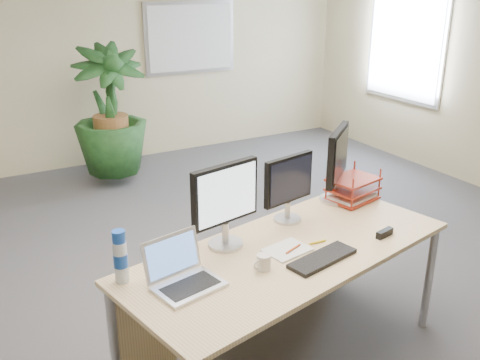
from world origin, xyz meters
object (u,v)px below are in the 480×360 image
monitor_right (289,184)px  laptop (182,273)px  desk (275,267)px  floor_plant (111,122)px  monitor_left (225,200)px

monitor_right → laptop: size_ratio=1.13×
desk → laptop: 0.74m
floor_plant → monitor_right: floor_plant is taller
laptop → monitor_right: bearing=22.6°
monitor_left → monitor_right: (0.52, 0.12, -0.04)m
desk → laptop: (-0.68, -0.15, 0.23)m
floor_plant → laptop: 3.73m
desk → laptop: laptop is taller
desk → monitor_right: 0.54m
floor_plant → monitor_right: (0.23, -3.28, 0.30)m
desk → monitor_right: bearing=43.8°
floor_plant → laptop: size_ratio=3.78×
monitor_left → laptop: (-0.40, -0.27, -0.24)m
floor_plant → monitor_left: 3.43m
monitor_left → monitor_right: 0.54m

